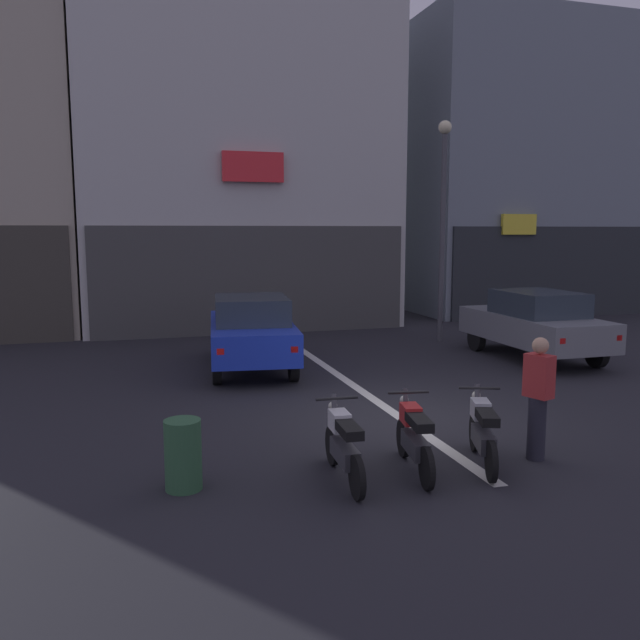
{
  "coord_description": "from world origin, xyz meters",
  "views": [
    {
      "loc": [
        -4.22,
        -9.53,
        3.07
      ],
      "look_at": [
        -0.8,
        2.0,
        1.4
      ],
      "focal_mm": 36.33,
      "sensor_mm": 36.0,
      "label": 1
    }
  ],
  "objects_px": {
    "car_blue_crossing_near": "(251,330)",
    "motorcycle_silver_row_centre": "(483,431)",
    "motorcycle_white_row_leftmost": "(344,444)",
    "person_by_motorcycles": "(538,398)",
    "car_grey_parked_kerbside": "(535,323)",
    "motorcycle_red_row_left_mid": "(414,437)",
    "street_lamp": "(443,207)",
    "trash_bin": "(183,455)"
  },
  "relations": [
    {
      "from": "car_blue_crossing_near",
      "to": "motorcycle_silver_row_centre",
      "type": "height_order",
      "value": "car_blue_crossing_near"
    },
    {
      "from": "motorcycle_white_row_leftmost",
      "to": "person_by_motorcycles",
      "type": "distance_m",
      "value": 2.76
    },
    {
      "from": "car_blue_crossing_near",
      "to": "car_grey_parked_kerbside",
      "type": "relative_size",
      "value": 1.04
    },
    {
      "from": "car_blue_crossing_near",
      "to": "person_by_motorcycles",
      "type": "xyz_separation_m",
      "value": [
        2.64,
        -6.7,
        -0.03
      ]
    },
    {
      "from": "car_blue_crossing_near",
      "to": "motorcycle_white_row_leftmost",
      "type": "xyz_separation_m",
      "value": [
        -0.09,
        -6.67,
        -0.43
      ]
    },
    {
      "from": "car_blue_crossing_near",
      "to": "person_by_motorcycles",
      "type": "bearing_deg",
      "value": -68.51
    },
    {
      "from": "car_blue_crossing_near",
      "to": "motorcycle_white_row_leftmost",
      "type": "bearing_deg",
      "value": -90.79
    },
    {
      "from": "car_blue_crossing_near",
      "to": "motorcycle_white_row_leftmost",
      "type": "relative_size",
      "value": 2.56
    },
    {
      "from": "person_by_motorcycles",
      "to": "motorcycle_white_row_leftmost",
      "type": "bearing_deg",
      "value": 179.32
    },
    {
      "from": "motorcycle_red_row_left_mid",
      "to": "person_by_motorcycles",
      "type": "bearing_deg",
      "value": -2.0
    },
    {
      "from": "car_blue_crossing_near",
      "to": "street_lamp",
      "type": "bearing_deg",
      "value": 21.39
    },
    {
      "from": "motorcycle_white_row_leftmost",
      "to": "car_blue_crossing_near",
      "type": "bearing_deg",
      "value": 89.21
    },
    {
      "from": "motorcycle_silver_row_centre",
      "to": "trash_bin",
      "type": "distance_m",
      "value": 3.85
    },
    {
      "from": "motorcycle_silver_row_centre",
      "to": "trash_bin",
      "type": "height_order",
      "value": "motorcycle_silver_row_centre"
    },
    {
      "from": "street_lamp",
      "to": "motorcycle_white_row_leftmost",
      "type": "bearing_deg",
      "value": -123.21
    },
    {
      "from": "car_blue_crossing_near",
      "to": "person_by_motorcycles",
      "type": "height_order",
      "value": "person_by_motorcycles"
    },
    {
      "from": "car_blue_crossing_near",
      "to": "car_grey_parked_kerbside",
      "type": "height_order",
      "value": "same"
    },
    {
      "from": "motorcycle_silver_row_centre",
      "to": "person_by_motorcycles",
      "type": "xyz_separation_m",
      "value": [
        0.81,
        -0.02,
        0.4
      ]
    },
    {
      "from": "car_grey_parked_kerbside",
      "to": "person_by_motorcycles",
      "type": "distance_m",
      "value": 7.23
    },
    {
      "from": "motorcycle_white_row_leftmost",
      "to": "motorcycle_silver_row_centre",
      "type": "relative_size",
      "value": 1.05
    },
    {
      "from": "motorcycle_white_row_leftmost",
      "to": "person_by_motorcycles",
      "type": "height_order",
      "value": "person_by_motorcycles"
    },
    {
      "from": "motorcycle_white_row_leftmost",
      "to": "motorcycle_silver_row_centre",
      "type": "bearing_deg",
      "value": -0.38
    },
    {
      "from": "car_grey_parked_kerbside",
      "to": "motorcycle_white_row_leftmost",
      "type": "distance_m",
      "value": 9.04
    },
    {
      "from": "street_lamp",
      "to": "car_grey_parked_kerbside",
      "type": "bearing_deg",
      "value": -71.92
    },
    {
      "from": "car_grey_parked_kerbside",
      "to": "motorcycle_white_row_leftmost",
      "type": "bearing_deg",
      "value": -138.94
    },
    {
      "from": "car_blue_crossing_near",
      "to": "person_by_motorcycles",
      "type": "relative_size",
      "value": 2.57
    },
    {
      "from": "car_grey_parked_kerbside",
      "to": "street_lamp",
      "type": "distance_m",
      "value": 4.22
    },
    {
      "from": "motorcycle_white_row_leftmost",
      "to": "person_by_motorcycles",
      "type": "bearing_deg",
      "value": -0.68
    },
    {
      "from": "car_grey_parked_kerbside",
      "to": "car_blue_crossing_near",
      "type": "bearing_deg",
      "value": 173.78
    },
    {
      "from": "car_blue_crossing_near",
      "to": "motorcycle_silver_row_centre",
      "type": "xyz_separation_m",
      "value": [
        1.83,
        -6.68,
        -0.43
      ]
    },
    {
      "from": "street_lamp",
      "to": "motorcycle_white_row_leftmost",
      "type": "height_order",
      "value": "street_lamp"
    },
    {
      "from": "trash_bin",
      "to": "motorcycle_white_row_leftmost",
      "type": "bearing_deg",
      "value": -8.2
    },
    {
      "from": "car_grey_parked_kerbside",
      "to": "trash_bin",
      "type": "distance_m",
      "value": 10.41
    },
    {
      "from": "trash_bin",
      "to": "motorcycle_red_row_left_mid",
      "type": "bearing_deg",
      "value": -4.9
    },
    {
      "from": "car_blue_crossing_near",
      "to": "motorcycle_silver_row_centre",
      "type": "relative_size",
      "value": 2.69
    },
    {
      "from": "car_blue_crossing_near",
      "to": "street_lamp",
      "type": "distance_m",
      "value": 6.78
    },
    {
      "from": "car_grey_parked_kerbside",
      "to": "motorcycle_red_row_left_mid",
      "type": "distance_m",
      "value": 8.32
    },
    {
      "from": "street_lamp",
      "to": "motorcycle_red_row_left_mid",
      "type": "bearing_deg",
      "value": -118.75
    },
    {
      "from": "motorcycle_white_row_leftmost",
      "to": "trash_bin",
      "type": "distance_m",
      "value": 1.94
    },
    {
      "from": "person_by_motorcycles",
      "to": "car_grey_parked_kerbside",
      "type": "bearing_deg",
      "value": 55.63
    },
    {
      "from": "street_lamp",
      "to": "motorcycle_white_row_leftmost",
      "type": "relative_size",
      "value": 3.58
    },
    {
      "from": "motorcycle_white_row_leftmost",
      "to": "motorcycle_red_row_left_mid",
      "type": "bearing_deg",
      "value": 1.76
    }
  ]
}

